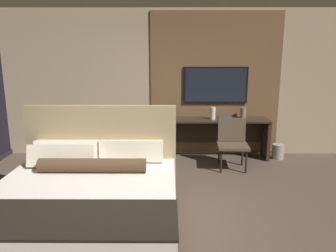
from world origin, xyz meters
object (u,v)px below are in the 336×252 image
(vase_tall, at_px, (213,113))
(book, at_px, (226,118))
(bed, at_px, (85,204))
(waste_bin, at_px, (278,151))
(desk_chair, at_px, (232,139))
(vase_short, at_px, (243,113))
(tv, at_px, (215,85))
(desk, at_px, (215,131))

(vase_tall, height_order, book, vase_tall)
(bed, distance_m, waste_bin, 4.03)
(desk_chair, distance_m, waste_bin, 1.15)
(desk_chair, height_order, vase_tall, vase_tall)
(bed, bearing_deg, book, 54.07)
(desk_chair, distance_m, vase_short, 0.79)
(vase_short, bearing_deg, tv, 167.41)
(book, height_order, waste_bin, book)
(bed, xyz_separation_m, vase_tall, (1.74, 2.68, 0.53))
(vase_short, relative_size, book, 0.78)
(bed, relative_size, waste_bin, 7.48)
(bed, relative_size, desk, 1.06)
(bed, xyz_separation_m, vase_short, (2.34, 2.83, 0.51))
(vase_tall, relative_size, vase_short, 1.18)
(book, bearing_deg, waste_bin, -5.04)
(desk_chair, relative_size, book, 3.43)
(desk, height_order, vase_short, vase_short)
(vase_tall, relative_size, book, 0.92)
(desk_chair, bearing_deg, vase_tall, 124.10)
(bed, distance_m, desk_chair, 2.99)
(waste_bin, bearing_deg, bed, -138.33)
(desk_chair, bearing_deg, waste_bin, 29.42)
(book, bearing_deg, desk, -177.25)
(book, bearing_deg, bed, -125.93)
(bed, height_order, waste_bin, bed)
(tv, bearing_deg, desk, -90.00)
(desk, xyz_separation_m, desk_chair, (0.22, -0.56, -0.02))
(tv, relative_size, vase_tall, 5.30)
(desk_chair, xyz_separation_m, vase_short, (0.31, 0.63, 0.36))
(desk, bearing_deg, bed, -123.29)
(bed, bearing_deg, waste_bin, 41.67)
(desk, distance_m, waste_bin, 1.26)
(tv, height_order, waste_bin, tv)
(desk_chair, relative_size, vase_tall, 3.74)
(desk, relative_size, waste_bin, 7.07)
(desk, xyz_separation_m, book, (0.19, 0.01, 0.26))
(waste_bin, bearing_deg, tv, 167.25)
(desk, relative_size, book, 7.84)
(vase_short, bearing_deg, desk, -172.02)
(vase_short, height_order, book, vase_short)
(bed, bearing_deg, vase_tall, 56.99)
(vase_short, bearing_deg, vase_tall, -165.64)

